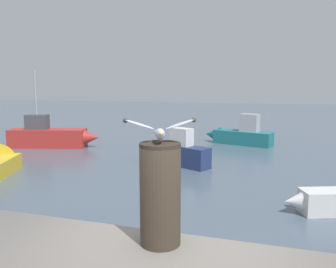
{
  "coord_description": "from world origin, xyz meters",
  "views": [
    {
      "loc": [
        0.88,
        -3.18,
        3.05
      ],
      "look_at": [
        -0.09,
        -0.01,
        2.58
      ],
      "focal_mm": 36.12,
      "sensor_mm": 36.0,
      "label": 1
    }
  ],
  "objects_px": {
    "boat_red": "(54,136)",
    "boat_navy": "(173,151)",
    "boat_teal": "(238,135)",
    "mooring_post": "(160,194)",
    "seagull": "(160,130)"
  },
  "relations": [
    {
      "from": "boat_teal",
      "to": "boat_navy",
      "type": "height_order",
      "value": "boat_teal"
    },
    {
      "from": "seagull",
      "to": "mooring_post",
      "type": "bearing_deg",
      "value": 111.55
    },
    {
      "from": "mooring_post",
      "to": "boat_teal",
      "type": "bearing_deg",
      "value": 92.59
    },
    {
      "from": "mooring_post",
      "to": "boat_red",
      "type": "bearing_deg",
      "value": 129.52
    },
    {
      "from": "boat_teal",
      "to": "seagull",
      "type": "bearing_deg",
      "value": -87.41
    },
    {
      "from": "mooring_post",
      "to": "boat_navy",
      "type": "bearing_deg",
      "value": 105.41
    },
    {
      "from": "mooring_post",
      "to": "seagull",
      "type": "distance_m",
      "value": 0.61
    },
    {
      "from": "boat_teal",
      "to": "boat_red",
      "type": "bearing_deg",
      "value": -157.25
    },
    {
      "from": "seagull",
      "to": "boat_teal",
      "type": "relative_size",
      "value": 0.17
    },
    {
      "from": "seagull",
      "to": "boat_navy",
      "type": "distance_m",
      "value": 10.29
    },
    {
      "from": "boat_navy",
      "to": "mooring_post",
      "type": "bearing_deg",
      "value": -74.59
    },
    {
      "from": "boat_teal",
      "to": "boat_navy",
      "type": "bearing_deg",
      "value": -110.14
    },
    {
      "from": "boat_red",
      "to": "boat_navy",
      "type": "relative_size",
      "value": 1.36
    },
    {
      "from": "mooring_post",
      "to": "boat_navy",
      "type": "xyz_separation_m",
      "value": [
        -2.67,
        9.69,
        -1.55
      ]
    },
    {
      "from": "mooring_post",
      "to": "boat_teal",
      "type": "xyz_separation_m",
      "value": [
        -0.68,
        15.12,
        -1.55
      ]
    }
  ]
}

